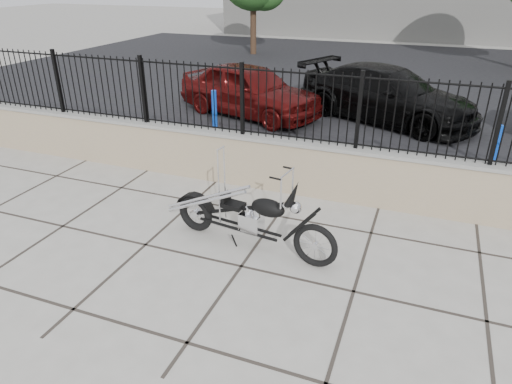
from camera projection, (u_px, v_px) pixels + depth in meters
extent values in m
plane|color=#99968E|center=(241.00, 266.00, 6.10)|extent=(90.00, 90.00, 0.00)
plane|color=black|center=(373.00, 81.00, 16.62)|extent=(30.00, 30.00, 0.00)
cube|color=gray|center=(296.00, 166.00, 8.00)|extent=(14.00, 0.36, 0.96)
cube|color=black|center=(298.00, 106.00, 7.53)|extent=(14.00, 0.08, 1.20)
imported|color=#4D0B0B|center=(249.00, 90.00, 12.29)|extent=(4.43, 2.87, 1.40)
imported|color=black|center=(387.00, 94.00, 11.85)|extent=(5.17, 3.72, 1.39)
cylinder|color=#0C39BC|center=(214.00, 112.00, 11.00)|extent=(0.16, 0.16, 1.04)
cylinder|color=#0C29C1|center=(495.00, 148.00, 8.91)|extent=(0.14, 0.14, 0.92)
cylinder|color=#382619|center=(253.00, 23.00, 21.48)|extent=(0.28, 0.28, 2.83)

